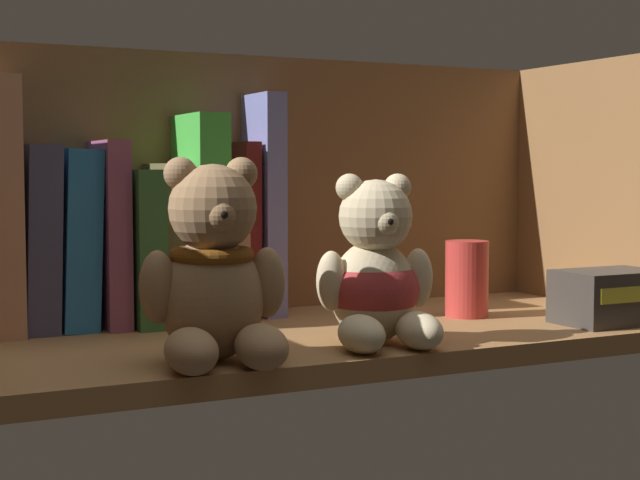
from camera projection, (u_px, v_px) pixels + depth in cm
name	position (u px, v px, depth cm)	size (l,w,h in cm)	color
shelf_board	(299.00, 342.00, 94.39)	(76.72, 30.78, 2.00)	olive
shelf_back_panel	(237.00, 193.00, 107.65)	(79.12, 1.20, 30.26)	brown
shelf_side_panel_right	(609.00, 192.00, 110.81)	(1.60, 33.18, 30.26)	olive
book_5	(34.00, 238.00, 95.47)	(3.14, 11.61, 18.06)	#414366
book_6	(72.00, 238.00, 97.11)	(3.40, 11.53, 17.65)	#2772B7
book_7	(104.00, 233.00, 98.52)	(2.32, 13.09, 18.55)	#90496B
book_8	(133.00, 246.00, 99.94)	(2.82, 14.94, 15.70)	#336432
book_9	(162.00, 242.00, 101.32)	(2.69, 11.82, 16.32)	brown
book_10	(193.00, 217.00, 102.64)	(3.28, 14.25, 21.37)	green
book_11	(220.00, 242.00, 104.16)	(1.92, 12.82, 15.98)	#9C6F56
book_12	(239.00, 229.00, 105.04)	(1.70, 9.11, 18.62)	maroon
book_13	(259.00, 205.00, 105.92)	(2.28, 10.25, 23.79)	#7578BD
teddy_bear_larger	(214.00, 275.00, 78.58)	(12.34, 12.70, 16.72)	#93704C
teddy_bear_smaller	(376.00, 277.00, 87.27)	(11.35, 12.04, 15.35)	beige
pillar_candle	(467.00, 279.00, 103.67)	(4.62, 4.62, 8.13)	#C63833
small_product_box	(609.00, 297.00, 99.06)	(10.46, 7.22, 5.46)	#38332D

